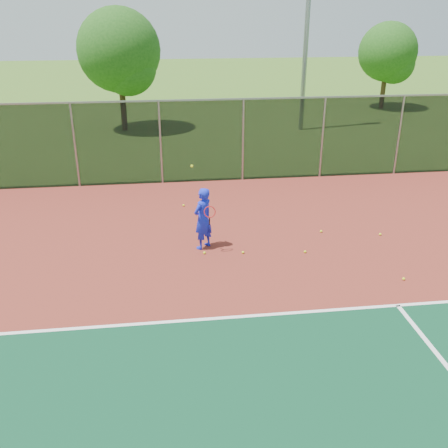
{
  "coord_description": "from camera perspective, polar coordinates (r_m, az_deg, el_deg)",
  "views": [
    {
      "loc": [
        -2.93,
        -5.72,
        6.02
      ],
      "look_at": [
        -1.58,
        5.0,
        1.3
      ],
      "focal_mm": 40.0,
      "sensor_mm": 36.0,
      "label": 1
    }
  ],
  "objects": [
    {
      "name": "practice_ball_8",
      "position": [
        13.41,
        9.25,
        -3.14
      ],
      "size": [
        0.07,
        0.07,
        0.07
      ],
      "primitive_type": "sphere",
      "color": "#D9EC1B",
      "rests_on": "court_apron"
    },
    {
      "name": "practice_ball_2",
      "position": [
        16.37,
        -4.64,
        2.15
      ],
      "size": [
        0.07,
        0.07,
        0.07
      ],
      "primitive_type": "sphere",
      "color": "#D9EC1B",
      "rests_on": "court_apron"
    },
    {
      "name": "practice_ball_6",
      "position": [
        13.22,
        2.18,
        -3.25
      ],
      "size": [
        0.07,
        0.07,
        0.07
      ],
      "primitive_type": "sphere",
      "color": "#D9EC1B",
      "rests_on": "court_apron"
    },
    {
      "name": "practice_ball_4",
      "position": [
        12.72,
        19.85,
        -5.91
      ],
      "size": [
        0.07,
        0.07,
        0.07
      ],
      "primitive_type": "sphere",
      "color": "#D9EC1B",
      "rests_on": "court_apron"
    },
    {
      "name": "practice_ball_1",
      "position": [
        13.19,
        -2.26,
        -3.31
      ],
      "size": [
        0.07,
        0.07,
        0.07
      ],
      "primitive_type": "sphere",
      "color": "#D9EC1B",
      "rests_on": "court_apron"
    },
    {
      "name": "court_apron",
      "position": [
        10.21,
        11.25,
        -12.99
      ],
      "size": [
        30.0,
        20.0,
        0.02
      ],
      "primitive_type": "cube",
      "color": "maroon",
      "rests_on": "ground"
    },
    {
      "name": "practice_ball_0",
      "position": [
        14.92,
        17.42,
        -1.12
      ],
      "size": [
        0.07,
        0.07,
        0.07
      ],
      "primitive_type": "sphere",
      "color": "#D9EC1B",
      "rests_on": "court_apron"
    },
    {
      "name": "tennis_player",
      "position": [
        13.21,
        -2.42,
        0.64
      ],
      "size": [
        0.73,
        0.77,
        2.31
      ],
      "color": "#1726DA",
      "rests_on": "court_apron"
    },
    {
      "name": "tree_back_left",
      "position": [
        26.78,
        -11.7,
        18.45
      ],
      "size": [
        4.15,
        4.15,
        6.1
      ],
      "color": "#332312",
      "rests_on": "ground"
    },
    {
      "name": "tree_back_mid",
      "position": [
        34.05,
        18.39,
        17.89
      ],
      "size": [
        3.57,
        3.57,
        5.25
      ],
      "color": "#332312",
      "rests_on": "ground"
    },
    {
      "name": "ground",
      "position": [
        8.81,
        15.41,
        -20.6
      ],
      "size": [
        120.0,
        120.0,
        0.0
      ],
      "primitive_type": "plane",
      "color": "#375E1A",
      "rests_on": "ground"
    },
    {
      "name": "practice_ball_3",
      "position": [
        14.69,
        11.04,
        -0.82
      ],
      "size": [
        0.07,
        0.07,
        0.07
      ],
      "primitive_type": "sphere",
      "color": "#D9EC1B",
      "rests_on": "court_apron"
    },
    {
      "name": "fence_back",
      "position": [
        18.51,
        2.19,
        9.65
      ],
      "size": [
        30.0,
        0.06,
        3.03
      ],
      "color": "black",
      "rests_on": "court_apron"
    }
  ]
}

